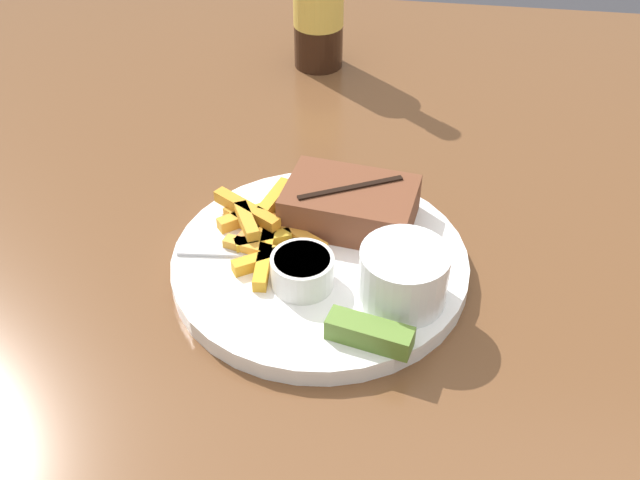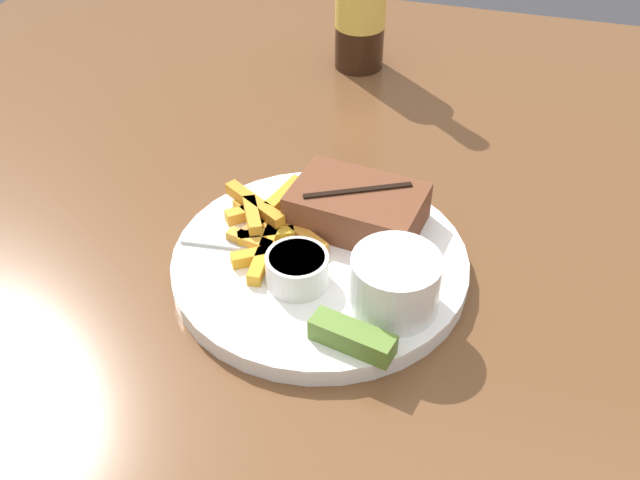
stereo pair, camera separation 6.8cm
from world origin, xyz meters
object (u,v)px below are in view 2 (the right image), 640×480
at_px(coleslaw_cup, 395,280).
at_px(beer_bottle, 361,0).
at_px(pickle_spear, 352,337).
at_px(dipping_sauce_cup, 297,268).
at_px(knife_utensil, 313,231).
at_px(dinner_plate, 320,264).
at_px(steak_portion, 357,207).
at_px(fork_utensil, 245,246).

distance_m(coleslaw_cup, beer_bottle, 0.48).
bearing_deg(pickle_spear, dipping_sauce_cup, 136.95).
bearing_deg(knife_utensil, coleslaw_cup, -117.72).
height_order(dipping_sauce_cup, pickle_spear, dipping_sauce_cup).
relative_size(dinner_plate, pickle_spear, 3.70).
distance_m(steak_portion, fork_utensil, 0.11).
distance_m(fork_utensil, knife_utensil, 0.07).
height_order(dinner_plate, coleslaw_cup, coleslaw_cup).
relative_size(dinner_plate, fork_utensil, 2.04).
bearing_deg(dinner_plate, dipping_sauce_cup, -105.14).
relative_size(pickle_spear, knife_utensil, 0.45).
distance_m(dinner_plate, coleslaw_cup, 0.10).
height_order(dinner_plate, fork_utensil, fork_utensil).
relative_size(dinner_plate, steak_portion, 2.06).
bearing_deg(fork_utensil, coleslaw_cup, -19.37).
height_order(dipping_sauce_cup, beer_bottle, beer_bottle).
xyz_separation_m(fork_utensil, beer_bottle, (0.01, 0.42, 0.07)).
bearing_deg(dipping_sauce_cup, steak_portion, 71.58).
relative_size(pickle_spear, fork_utensil, 0.55).
bearing_deg(steak_portion, dipping_sauce_cup, -108.42).
bearing_deg(beer_bottle, coleslaw_cup, -73.18).
relative_size(fork_utensil, beer_bottle, 0.52).
height_order(coleslaw_cup, fork_utensil, coleslaw_cup).
xyz_separation_m(pickle_spear, fork_utensil, (-0.13, 0.09, -0.01)).
bearing_deg(coleslaw_cup, pickle_spear, -113.15).
height_order(fork_utensil, beer_bottle, beer_bottle).
bearing_deg(steak_portion, coleslaw_cup, -60.82).
xyz_separation_m(dipping_sauce_cup, pickle_spear, (0.06, -0.06, -0.01)).
relative_size(dipping_sauce_cup, beer_bottle, 0.22).
xyz_separation_m(pickle_spear, knife_utensil, (-0.07, 0.13, -0.01)).
height_order(steak_portion, pickle_spear, steak_portion).
relative_size(coleslaw_cup, dipping_sauce_cup, 1.37).
xyz_separation_m(steak_portion, coleslaw_cup, (0.06, -0.10, 0.01)).
bearing_deg(fork_utensil, pickle_spear, -41.41).
bearing_deg(coleslaw_cup, steak_portion, 119.18).
bearing_deg(dipping_sauce_cup, pickle_spear, -43.05).
bearing_deg(knife_utensil, dipping_sauce_cup, -164.37).
xyz_separation_m(steak_portion, dipping_sauce_cup, (-0.03, -0.09, -0.00)).
height_order(steak_portion, dipping_sauce_cup, steak_portion).
bearing_deg(pickle_spear, beer_bottle, 102.66).
relative_size(steak_portion, coleslaw_cup, 1.75).
distance_m(steak_portion, beer_bottle, 0.37).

